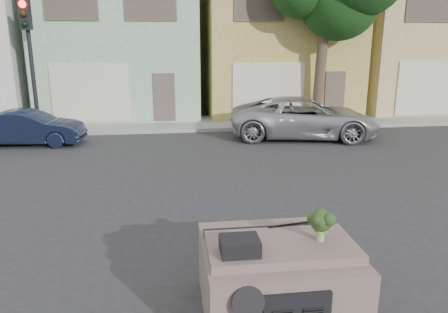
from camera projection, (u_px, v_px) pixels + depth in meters
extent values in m
plane|color=#303033|center=(241.00, 224.00, 8.94)|extent=(120.00, 120.00, 0.00)
cube|color=gray|center=(201.00, 123.00, 18.96)|extent=(40.00, 3.00, 0.15)
cube|color=#97BFA3|center=(123.00, 36.00, 21.39)|extent=(7.20, 8.20, 7.55)
cube|color=tan|center=(272.00, 36.00, 22.31)|extent=(7.20, 8.20, 7.55)
cube|color=tan|center=(410.00, 36.00, 23.23)|extent=(7.20, 8.20, 7.55)
imported|color=#151E36|center=(31.00, 145.00, 15.49)|extent=(3.82, 1.57, 1.23)
imported|color=#AAABB2|center=(303.00, 137.00, 16.64)|extent=(5.87, 3.51, 1.53)
cube|color=black|center=(31.00, 68.00, 16.56)|extent=(0.40, 0.40, 5.10)
cube|color=#153A13|center=(323.00, 23.00, 17.81)|extent=(4.40, 4.00, 8.50)
cube|color=#725E56|center=(277.00, 276.00, 5.92)|extent=(2.00, 1.80, 1.12)
cube|color=black|center=(240.00, 246.00, 5.34)|extent=(0.48, 0.38, 0.20)
cube|color=black|center=(291.00, 224.00, 6.17)|extent=(0.69, 0.15, 0.02)
cube|color=#1F3515|center=(321.00, 225.00, 5.65)|extent=(0.47, 0.47, 0.43)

